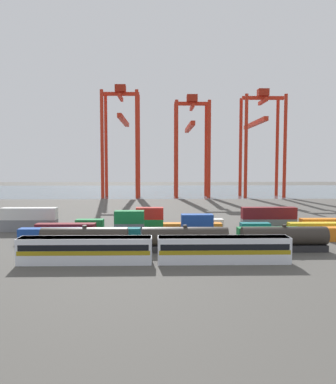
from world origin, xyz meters
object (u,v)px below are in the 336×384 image
Objects in this scene: freight_tank_row at (185,239)px; gantry_crane_central at (191,136)px; shipping_container_18 at (209,225)px; gantry_crane_west at (122,130)px; gantry_crane_east at (260,132)px; passenger_train at (155,249)px; shipping_container_21 at (327,224)px; shipping_container_10 at (192,229)px; shipping_container_19 at (268,224)px.

gantry_crane_central reaches higher than freight_tank_row.
shipping_container_18 is 101.56m from gantry_crane_west.
gantry_crane_east is (65.08, 0.06, -0.81)m from gantry_crane_west.
shipping_container_21 is at bearing 35.54° from passenger_train.
gantry_crane_west is at bearing 120.87° from shipping_container_21.
passenger_train is 22.88m from shipping_container_10.
gantry_crane_west reaches higher than gantry_crane_east.
shipping_container_10 is at bearing -76.01° from gantry_crane_west.
shipping_container_21 is at bearing 10.69° from shipping_container_10.
shipping_container_21 is 99.38m from gantry_crane_central.
gantry_crane_central is (-9.63, 92.85, 27.01)m from shipping_container_19.
gantry_crane_east reaches higher than gantry_crane_central.
gantry_crane_east is (9.61, 92.85, 28.68)m from shipping_container_21.
shipping_container_10 is 0.26× the size of gantry_crane_central.
shipping_container_19 is at bearing 45.08° from freight_tank_row.
gantry_crane_central is (-22.92, 92.85, 27.01)m from shipping_container_21.
freight_tank_row is 0.97× the size of gantry_crane_east.
freight_tank_row is 124.08m from gantry_crane_east.
gantry_crane_west reaches higher than passenger_train.
shipping_container_21 is (26.59, 0.00, 0.00)m from shipping_container_18.
shipping_container_19 is 97.18m from gantry_crane_central.
passenger_train is at bearing -124.51° from freight_tank_row.
gantry_crane_east reaches higher than shipping_container_18.
freight_tank_row is 14.57m from shipping_container_10.
shipping_container_10 is at bearing -161.66° from shipping_container_19.
shipping_container_10 is at bearing -169.31° from shipping_container_21.
gantry_crane_central reaches higher than passenger_train.
shipping_container_18 is at bearing -111.30° from gantry_crane_east.
shipping_container_10 is 0.25× the size of gantry_crane_east.
passenger_train is 6.64× the size of shipping_container_18.
shipping_container_10 and shipping_container_19 have the same top height.
shipping_container_19 is 0.25× the size of gantry_crane_east.
gantry_crane_east is at bearing 68.70° from shipping_container_18.
freight_tank_row reaches higher than shipping_container_21.
freight_tank_row reaches higher than passenger_train.
gantry_crane_central is at bearing 87.74° from shipping_container_18.
gantry_crane_central is (10.48, 113.02, 26.15)m from freight_tank_row.
gantry_crane_east reaches higher than shipping_container_21.
gantry_crane_central is at bearing 84.70° from freight_tank_row.
shipping_container_18 is 0.12× the size of gantry_crane_east.
shipping_container_18 is (6.81, 20.16, -0.86)m from freight_tank_row.
passenger_train is 8.81m from freight_tank_row.
shipping_container_21 is (30.89, 5.83, 0.00)m from shipping_container_10.
freight_tank_row is 3.97× the size of shipping_container_10.
shipping_container_21 is 0.26× the size of gantry_crane_central.
shipping_container_19 is at bearing 47.53° from passenger_train.
gantry_crane_west is (-17.07, 120.22, 28.65)m from passenger_train.
passenger_train is 124.06m from gantry_crane_central.
gantry_crane_west is at bearing -179.95° from gantry_crane_east.
shipping_container_18 is at bearing 180.00° from shipping_container_21.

